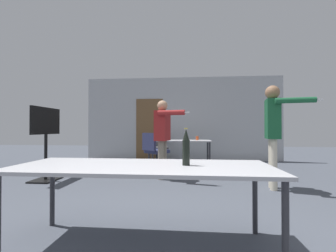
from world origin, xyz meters
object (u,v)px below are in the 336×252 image
person_center_tall (273,125)px  office_chair_far_left (155,153)px  person_near_casual (163,131)px  tv_screen (46,138)px  office_chair_side_rolled (160,149)px  drink_cup (197,138)px  beer_bottle (186,148)px

person_center_tall → office_chair_far_left: (-2.30, 1.39, -0.67)m
person_near_casual → office_chair_far_left: (-0.29, 0.74, -0.54)m
tv_screen → person_center_tall: 4.38m
office_chair_side_rolled → office_chair_far_left: size_ratio=0.95×
office_chair_far_left → drink_cup: bearing=82.9°
office_chair_side_rolled → person_center_tall: bearing=116.5°
person_near_casual → beer_bottle: bearing=22.9°
beer_bottle → drink_cup: 4.47m
office_chair_far_left → beer_bottle: size_ratio=2.87×
beer_bottle → person_near_casual: bearing=100.6°
office_chair_side_rolled → drink_cup: bearing=141.1°
tv_screen → person_center_tall: person_center_tall is taller
beer_bottle → drink_cup: beer_bottle is taller
person_near_casual → person_center_tall: (2.01, -0.64, 0.12)m
tv_screen → person_near_casual: 2.38m
person_center_tall → office_chair_side_rolled: (-2.37, 2.98, -0.70)m
person_near_casual → office_chair_far_left: bearing=-146.5°
office_chair_far_left → office_chair_side_rolled: bearing=132.0°
office_chair_far_left → drink_cup: 1.52m
office_chair_side_rolled → beer_bottle: bearing=87.7°
person_center_tall → office_chair_side_rolled: person_center_tall is taller
tv_screen → office_chair_side_rolled: 3.41m
office_chair_side_rolled → drink_cup: (1.14, -0.58, 0.37)m
office_chair_far_left → drink_cup: office_chair_far_left is taller
person_near_casual → drink_cup: 1.94m
tv_screen → office_chair_side_rolled: bearing=-36.1°
person_center_tall → drink_cup: 2.71m
person_near_casual → person_center_tall: person_center_tall is taller
office_chair_far_left → drink_cup: size_ratio=8.76×
person_center_tall → drink_cup: size_ratio=16.69×
person_near_casual → drink_cup: bearing=168.1°
person_center_tall → beer_bottle: 2.57m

